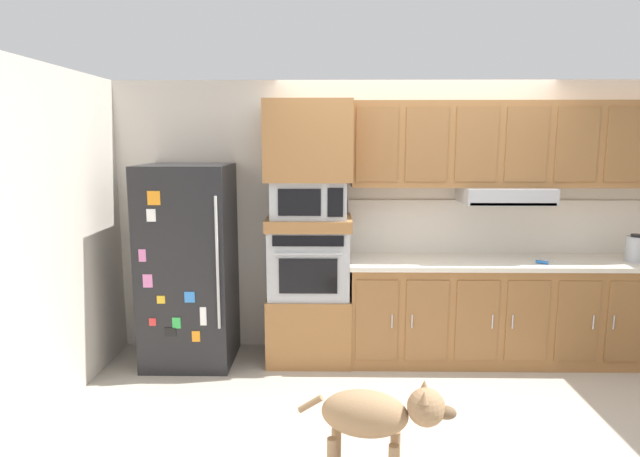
# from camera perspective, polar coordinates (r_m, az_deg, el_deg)

# --- Properties ---
(ground_plane) EXTENTS (9.60, 9.60, 0.00)m
(ground_plane) POSITION_cam_1_polar(r_m,az_deg,el_deg) (4.53, 11.20, -16.76)
(ground_plane) COLOR #B2A899
(back_kitchen_wall) EXTENTS (6.20, 0.12, 2.50)m
(back_kitchen_wall) POSITION_cam_1_polar(r_m,az_deg,el_deg) (5.22, 9.47, 1.19)
(back_kitchen_wall) COLOR beige
(back_kitchen_wall) RESTS_ON ground
(side_panel_left) EXTENTS (0.12, 7.10, 2.50)m
(side_panel_left) POSITION_cam_1_polar(r_m,az_deg,el_deg) (4.53, -25.58, -0.82)
(side_panel_left) COLOR beige
(side_panel_left) RESTS_ON ground
(refrigerator) EXTENTS (0.76, 0.73, 1.76)m
(refrigerator) POSITION_cam_1_polar(r_m,az_deg,el_deg) (4.96, -13.52, -3.72)
(refrigerator) COLOR black
(refrigerator) RESTS_ON ground
(oven_base_cabinet) EXTENTS (0.74, 0.62, 0.60)m
(oven_base_cabinet) POSITION_cam_1_polar(r_m,az_deg,el_deg) (5.04, -1.10, -10.12)
(oven_base_cabinet) COLOR #996638
(oven_base_cabinet) RESTS_ON ground
(built_in_oven) EXTENTS (0.70, 0.62, 0.60)m
(built_in_oven) POSITION_cam_1_polar(r_m,az_deg,el_deg) (4.87, -1.13, -3.45)
(built_in_oven) COLOR #A8AAAF
(built_in_oven) RESTS_ON oven_base_cabinet
(appliance_mid_shelf) EXTENTS (0.74, 0.62, 0.10)m
(appliance_mid_shelf) POSITION_cam_1_polar(r_m,az_deg,el_deg) (4.80, -1.14, 0.63)
(appliance_mid_shelf) COLOR #996638
(appliance_mid_shelf) RESTS_ON built_in_oven
(microwave) EXTENTS (0.64, 0.54, 0.32)m
(microwave) POSITION_cam_1_polar(r_m,az_deg,el_deg) (4.77, -1.15, 3.11)
(microwave) COLOR #A8AAAF
(microwave) RESTS_ON appliance_mid_shelf
(appliance_upper_cabinet) EXTENTS (0.74, 0.62, 0.68)m
(appliance_upper_cabinet) POSITION_cam_1_polar(r_m,az_deg,el_deg) (4.75, -1.17, 9.13)
(appliance_upper_cabinet) COLOR #996638
(appliance_upper_cabinet) RESTS_ON microwave
(lower_cabinet_run) EXTENTS (2.96, 0.63, 0.88)m
(lower_cabinet_run) POSITION_cam_1_polar(r_m,az_deg,el_deg) (5.26, 19.67, -8.21)
(lower_cabinet_run) COLOR #996638
(lower_cabinet_run) RESTS_ON ground
(countertop_slab) EXTENTS (3.00, 0.64, 0.04)m
(countertop_slab) POSITION_cam_1_polar(r_m,az_deg,el_deg) (5.15, 19.94, -3.31)
(countertop_slab) COLOR silver
(countertop_slab) RESTS_ON lower_cabinet_run
(backsplash_panel) EXTENTS (3.00, 0.02, 0.50)m
(backsplash_panel) POSITION_cam_1_polar(r_m,az_deg,el_deg) (5.37, 19.11, 0.17)
(backsplash_panel) COLOR silver
(backsplash_panel) RESTS_ON countertop_slab
(upper_cabinet_with_hood) EXTENTS (2.96, 0.48, 0.88)m
(upper_cabinet_with_hood) POSITION_cam_1_polar(r_m,az_deg,el_deg) (5.15, 20.03, 7.94)
(upper_cabinet_with_hood) COLOR #996638
(upper_cabinet_with_hood) RESTS_ON backsplash_panel
(screwdriver) EXTENTS (0.17, 0.17, 0.03)m
(screwdriver) POSITION_cam_1_polar(r_m,az_deg,el_deg) (5.07, 22.18, -3.25)
(screwdriver) COLOR blue
(screwdriver) RESTS_ON countertop_slab
(electric_kettle) EXTENTS (0.17, 0.17, 0.24)m
(electric_kettle) POSITION_cam_1_polar(r_m,az_deg,el_deg) (5.49, 30.09, -1.84)
(electric_kettle) COLOR #A8AAAF
(electric_kettle) RESTS_ON countertop_slab
(dog) EXTENTS (0.92, 0.36, 0.59)m
(dog) POSITION_cam_1_polar(r_m,az_deg,el_deg) (3.38, 6.03, -18.77)
(dog) COLOR #997551
(dog) RESTS_ON ground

